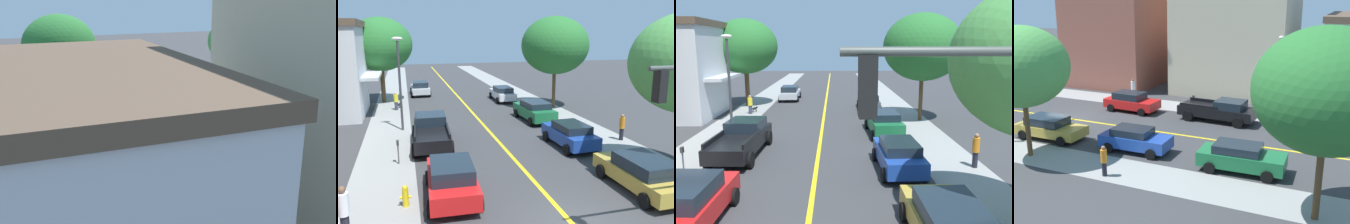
% 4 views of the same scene
% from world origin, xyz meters
% --- Properties ---
extents(ground_plane, '(140.00, 140.00, 0.00)m').
position_xyz_m(ground_plane, '(0.00, 0.00, 0.00)').
color(ground_plane, '#38383A').
extents(sidewalk_left, '(2.99, 126.00, 0.01)m').
position_xyz_m(sidewalk_left, '(-6.65, 0.00, 0.00)').
color(sidewalk_left, gray).
rests_on(sidewalk_left, ground).
extents(road_centerline_stripe, '(0.20, 126.00, 0.00)m').
position_xyz_m(road_centerline_stripe, '(0.00, 0.00, 0.00)').
color(road_centerline_stripe, yellow).
rests_on(road_centerline_stripe, ground).
extents(brick_apartment_block, '(11.85, 9.23, 10.23)m').
position_xyz_m(brick_apartment_block, '(-14.55, -3.56, 5.13)').
color(brick_apartment_block, '#935142').
rests_on(brick_apartment_block, ground).
extents(corner_shop_building, '(9.39, 10.87, 15.50)m').
position_xyz_m(corner_shop_building, '(-14.55, 8.90, 7.77)').
color(corner_shop_building, beige).
rests_on(corner_shop_building, ground).
extents(street_tree_right_corner, '(5.93, 5.93, 8.09)m').
position_xyz_m(street_tree_right_corner, '(7.51, 19.02, 5.56)').
color(street_tree_right_corner, brown).
rests_on(street_tree_right_corner, ground).
extents(street_tree_left_far, '(5.39, 5.39, 7.59)m').
position_xyz_m(street_tree_left_far, '(6.93, 2.75, 5.29)').
color(street_tree_left_far, brown).
rests_on(street_tree_left_far, ground).
extents(fire_hydrant, '(0.44, 0.24, 0.87)m').
position_xyz_m(fire_hydrant, '(-5.65, 3.02, 0.43)').
color(fire_hydrant, yellow).
rests_on(fire_hydrant, ground).
extents(parking_meter, '(0.12, 0.18, 1.28)m').
position_xyz_m(parking_meter, '(-5.95, 7.90, 0.85)').
color(parking_meter, '#4C4C51').
rests_on(parking_meter, ground).
extents(street_lamp, '(0.70, 0.36, 6.38)m').
position_xyz_m(street_lamp, '(-5.72, 14.72, 3.95)').
color(street_lamp, '#38383D').
rests_on(street_lamp, ground).
extents(red_sedan_left_curb, '(2.27, 4.51, 1.56)m').
position_xyz_m(red_sedan_left_curb, '(-3.81, 3.31, 0.81)').
color(red_sedan_left_curb, red).
rests_on(red_sedan_left_curb, ground).
extents(green_sedan_right_curb, '(2.20, 4.69, 1.53)m').
position_xyz_m(green_sedan_right_curb, '(4.08, 14.77, 0.81)').
color(green_sedan_right_curb, '#196638').
rests_on(green_sedan_right_curb, ground).
extents(gold_sedan_right_curb, '(2.11, 4.77, 1.48)m').
position_xyz_m(gold_sedan_right_curb, '(4.10, 1.79, 0.78)').
color(gold_sedan_right_curb, '#B29338').
rests_on(gold_sedan_right_curb, ground).
extents(blue_sedan_right_curb, '(2.06, 4.34, 1.46)m').
position_xyz_m(blue_sedan_right_curb, '(3.82, 8.10, 0.78)').
color(blue_sedan_right_curb, '#1E429E').
rests_on(blue_sedan_right_curb, ground).
extents(black_pickup_truck, '(2.46, 5.87, 1.70)m').
position_xyz_m(black_pickup_truck, '(-4.05, 10.80, 0.87)').
color(black_pickup_truck, black).
rests_on(black_pickup_truck, ground).
extents(pedestrian_white_shirt, '(0.37, 0.37, 1.84)m').
position_xyz_m(pedestrian_white_shirt, '(-7.56, 1.25, 0.97)').
color(pedestrian_white_shirt, black).
rests_on(pedestrian_white_shirt, ground).
extents(pedestrian_orange_shirt, '(0.34, 0.34, 1.67)m').
position_xyz_m(pedestrian_orange_shirt, '(7.55, 8.41, 0.89)').
color(pedestrian_orange_shirt, black).
rests_on(pedestrian_orange_shirt, ground).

